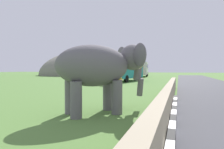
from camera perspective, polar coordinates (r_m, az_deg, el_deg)
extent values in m
cube|color=black|center=(5.36, 16.49, -17.10)|extent=(0.90, 0.20, 0.24)
cube|color=white|center=(6.22, 16.78, -14.47)|extent=(0.90, 0.20, 0.24)
cube|color=black|center=(7.09, 17.00, -12.47)|extent=(0.90, 0.20, 0.24)
cube|color=white|center=(7.97, 17.17, -10.92)|extent=(0.90, 0.20, 0.24)
cube|color=black|center=(8.85, 17.31, -9.67)|extent=(0.90, 0.20, 0.24)
cube|color=white|center=(9.73, 17.42, -8.65)|extent=(0.90, 0.20, 0.24)
cube|color=black|center=(10.62, 17.51, -7.80)|extent=(0.90, 0.20, 0.24)
cube|color=white|center=(11.51, 17.59, -7.08)|extent=(0.90, 0.20, 0.24)
cube|color=black|center=(12.40, 17.65, -6.46)|extent=(0.90, 0.20, 0.24)
cube|color=tan|center=(7.12, 14.60, -9.27)|extent=(28.00, 0.36, 1.00)
cylinder|color=slate|center=(9.01, -1.20, -5.73)|extent=(0.44, 0.44, 1.38)
cylinder|color=slate|center=(8.21, 1.42, -6.44)|extent=(0.44, 0.44, 1.38)
cylinder|color=slate|center=(8.46, -11.81, -6.24)|extent=(0.44, 0.44, 1.38)
cylinder|color=slate|center=(7.60, -10.17, -7.12)|extent=(0.44, 0.44, 1.38)
ellipsoid|color=slate|center=(8.20, -5.32, 2.54)|extent=(3.31, 3.34, 1.70)
sphere|color=slate|center=(9.04, 5.90, 4.87)|extent=(1.16, 1.16, 1.16)
ellipsoid|color=#D84C8C|center=(9.20, 7.45, 5.74)|extent=(0.71, 0.70, 0.44)
ellipsoid|color=slate|center=(9.64, 2.73, 4.97)|extent=(0.81, 0.80, 1.00)
ellipsoid|color=slate|center=(8.30, 7.88, 5.51)|extent=(0.81, 0.80, 1.00)
cylinder|color=slate|center=(9.18, 7.44, 1.38)|extent=(0.63, 0.62, 1.00)
cylinder|color=slate|center=(9.28, 8.02, -3.57)|extent=(0.45, 0.45, 0.83)
cone|color=beige|center=(9.38, 6.21, 2.00)|extent=(0.50, 0.49, 0.22)
cone|color=beige|center=(8.91, 8.11, 2.02)|extent=(0.50, 0.49, 0.22)
cylinder|color=navy|center=(9.92, 1.57, -6.69)|extent=(0.15, 0.15, 0.82)
cylinder|color=navy|center=(9.74, 2.07, -6.84)|extent=(0.15, 0.15, 0.82)
cube|color=yellow|center=(9.75, 1.82, -2.69)|extent=(0.46, 0.45, 0.58)
cylinder|color=#9E7251|center=(9.99, 1.19, -2.76)|extent=(0.14, 0.14, 0.52)
cylinder|color=#9E7251|center=(9.52, 2.48, -2.97)|extent=(0.17, 0.16, 0.53)
sphere|color=#9E7251|center=(9.73, 1.82, -0.17)|extent=(0.23, 0.23, 0.23)
cube|color=teal|center=(30.48, 4.09, 1.84)|extent=(8.28, 3.83, 3.00)
cube|color=#3F5160|center=(30.48, 4.09, 2.86)|extent=(7.66, 3.76, 0.76)
cylinder|color=black|center=(33.30, 4.09, -0.77)|extent=(1.04, 0.47, 1.00)
cylinder|color=black|center=(32.42, 7.79, -0.84)|extent=(1.04, 0.47, 1.00)
cylinder|color=black|center=(28.73, -0.10, -1.12)|extent=(1.04, 0.47, 1.00)
cylinder|color=black|center=(27.71, 4.08, -1.23)|extent=(1.04, 0.47, 1.00)
cube|color=orange|center=(43.11, 4.16, 1.75)|extent=(8.80, 4.39, 3.00)
cube|color=#3F5160|center=(43.11, 4.16, 2.47)|extent=(8.15, 4.28, 0.76)
cylinder|color=black|center=(46.06, 4.45, -0.13)|extent=(1.04, 0.52, 1.00)
cylinder|color=black|center=(45.04, 7.05, -0.18)|extent=(1.04, 0.52, 1.00)
cylinder|color=black|center=(41.33, 0.99, -0.32)|extent=(1.04, 0.52, 1.00)
cylinder|color=black|center=(40.20, 3.81, -0.37)|extent=(1.04, 0.52, 1.00)
cube|color=silver|center=(50.28, 8.64, 1.70)|extent=(9.05, 3.42, 3.00)
cube|color=#3F5160|center=(50.28, 8.64, 2.32)|extent=(8.35, 3.39, 0.76)
cylinder|color=black|center=(53.20, 7.60, 0.08)|extent=(1.03, 0.40, 1.00)
cylinder|color=black|center=(53.06, 10.07, 0.07)|extent=(1.03, 0.40, 1.00)
cylinder|color=black|center=(47.57, 7.03, -0.09)|extent=(1.03, 0.40, 1.00)
cylinder|color=black|center=(47.41, 9.80, -0.10)|extent=(1.03, 0.40, 1.00)
cylinder|color=beige|center=(26.80, -1.50, -1.69)|extent=(0.12, 0.12, 0.65)
cylinder|color=beige|center=(26.96, -0.81, -1.67)|extent=(0.12, 0.12, 0.65)
cylinder|color=beige|center=(25.99, -0.66, -1.79)|extent=(0.12, 0.12, 0.65)
cylinder|color=beige|center=(26.15, 0.05, -1.77)|extent=(0.12, 0.12, 0.65)
ellipsoid|color=beige|center=(26.45, -0.73, -0.49)|extent=(1.48, 1.49, 0.66)
ellipsoid|color=beige|center=(27.28, -1.59, -0.22)|extent=(0.47, 0.47, 0.32)
cylinder|color=#473323|center=(21.77, -0.90, -2.43)|extent=(0.12, 0.12, 0.65)
cylinder|color=#473323|center=(21.66, -1.80, -2.46)|extent=(0.12, 0.12, 0.65)
cylinder|color=#473323|center=(22.62, -1.63, -2.29)|extent=(0.12, 0.12, 0.65)
cylinder|color=#473323|center=(22.51, -2.51, -2.30)|extent=(0.12, 0.12, 0.65)
ellipsoid|color=#473323|center=(22.11, -1.72, -0.89)|extent=(1.55, 1.40, 0.66)
ellipsoid|color=#473323|center=(21.22, -0.94, -0.72)|extent=(0.48, 0.45, 0.32)
ellipsoid|color=slate|center=(66.17, -6.45, -0.07)|extent=(35.73, 28.58, 15.45)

